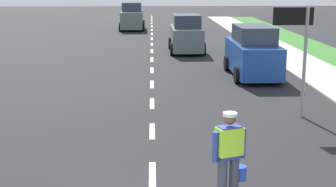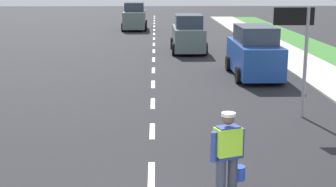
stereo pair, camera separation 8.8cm
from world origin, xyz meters
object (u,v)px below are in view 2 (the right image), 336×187
lane_direction_sign (299,36)px  car_outgoing_far (188,35)px  car_oncoming_third (135,17)px  road_worker (228,152)px  car_parked_far (254,53)px

lane_direction_sign → car_outgoing_far: 13.62m
car_oncoming_third → lane_direction_sign: bearing=-77.5°
lane_direction_sign → car_outgoing_far: bearing=99.6°
car_outgoing_far → road_worker: bearing=-91.6°
lane_direction_sign → car_parked_far: (0.00, 6.13, -1.42)m
road_worker → car_oncoming_third: (-2.98, 31.43, 0.08)m
car_outgoing_far → lane_direction_sign: bearing=-80.4°
car_oncoming_third → car_parked_far: bearing=-73.8°
road_worker → car_oncoming_third: 31.57m
car_parked_far → lane_direction_sign: bearing=-90.0°
car_oncoming_third → road_worker: bearing=-84.6°
road_worker → lane_direction_sign: bearing=63.3°
road_worker → car_oncoming_third: bearing=95.4°
car_parked_far → car_oncoming_third: (-5.76, 19.79, 0.02)m
car_outgoing_far → car_parked_far: bearing=-72.7°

